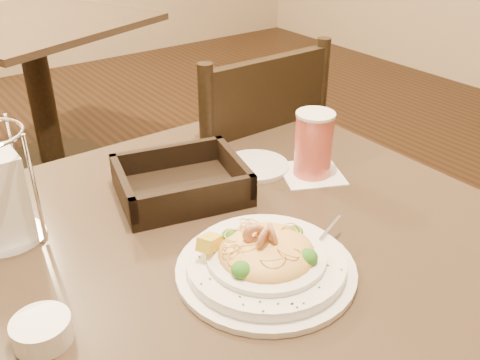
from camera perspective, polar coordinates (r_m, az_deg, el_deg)
main_table at (r=1.12m, az=0.62°, el=-14.45°), size 0.90×0.90×0.73m
background_table at (r=2.74m, az=-20.92°, el=10.95°), size 1.17×1.17×0.73m
dining_chair_near at (r=1.55m, az=-0.33°, el=-0.76°), size 0.42×0.42×0.93m
pasta_bowl at (r=0.85m, az=2.75°, el=-8.43°), size 0.32×0.29×0.09m
drink_glass at (r=1.11m, az=7.85°, el=3.74°), size 0.16×0.16×0.14m
bread_basket at (r=1.05m, az=-6.27°, el=-0.48°), size 0.28×0.25×0.07m
side_plate at (r=1.16m, az=1.63°, el=1.53°), size 0.16×0.16×0.01m
butter_ramekin at (r=0.79m, az=-20.37°, el=-14.83°), size 0.11×0.11×0.03m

